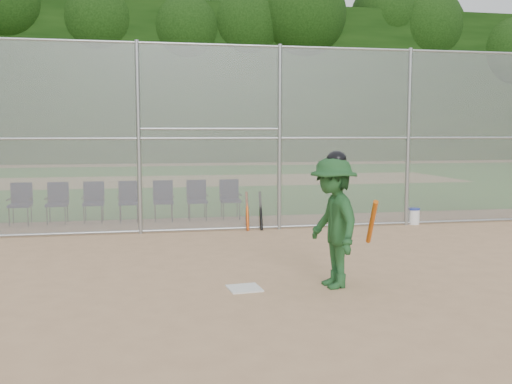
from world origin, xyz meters
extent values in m
plane|color=tan|center=(0.00, 0.00, 0.00)|extent=(100.00, 100.00, 0.00)
plane|color=#2C6E21|center=(0.00, 18.00, 0.01)|extent=(100.00, 100.00, 0.00)
plane|color=tan|center=(0.00, 18.00, 0.01)|extent=(24.00, 24.00, 0.00)
cube|color=gray|center=(0.00, 5.00, 2.00)|extent=(16.00, 0.02, 4.00)
cylinder|color=#9EA3A8|center=(0.00, 5.00, 3.95)|extent=(16.00, 0.05, 0.05)
cube|color=black|center=(0.00, 35.00, 5.50)|extent=(80.00, 5.00, 11.00)
cube|color=white|center=(-0.57, 0.37, 0.01)|extent=(0.48, 0.48, 0.02)
imported|color=#1E4C24|center=(0.65, 0.27, 0.90)|extent=(0.77, 1.22, 1.80)
ellipsoid|color=black|center=(0.65, 0.27, 1.77)|extent=(0.27, 0.30, 0.23)
cylinder|color=orange|center=(1.05, -0.13, 0.95)|extent=(0.22, 0.63, 0.66)
cylinder|color=white|center=(4.22, 5.07, 0.17)|extent=(0.28, 0.28, 0.34)
cylinder|color=#223497|center=(4.22, 5.07, 0.36)|extent=(0.30, 0.30, 0.04)
cylinder|color=#D84C14|center=(0.28, 5.00, 0.42)|extent=(0.06, 0.26, 0.84)
cylinder|color=black|center=(0.58, 5.00, 0.42)|extent=(0.06, 0.29, 0.83)
camera|label=1|loc=(-1.84, -7.10, 2.13)|focal=40.00mm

